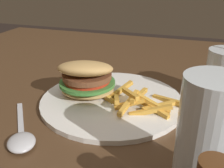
# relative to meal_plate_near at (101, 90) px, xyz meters

# --- Properties ---
(dining_table) EXTENTS (1.31, 1.38, 0.76)m
(dining_table) POSITION_rel_meal_plate_near_xyz_m (0.01, 0.07, -0.16)
(dining_table) COLOR #4C331E
(dining_table) RESTS_ON ground_plane
(meal_plate_near) EXTENTS (0.32, 0.31, 0.10)m
(meal_plate_near) POSITION_rel_meal_plate_near_xyz_m (0.00, 0.00, 0.00)
(meal_plate_near) COLOR white
(meal_plate_near) RESTS_ON dining_table
(beer_glass) EXTENTS (0.08, 0.08, 0.16)m
(beer_glass) POSITION_rel_meal_plate_near_xyz_m (-0.21, 0.20, 0.05)
(beer_glass) COLOR silver
(beer_glass) RESTS_ON dining_table
(spoon) EXTENTS (0.13, 0.16, 0.02)m
(spoon) POSITION_rel_meal_plate_near_xyz_m (0.07, 0.19, -0.02)
(spoon) COLOR silver
(spoon) RESTS_ON dining_table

